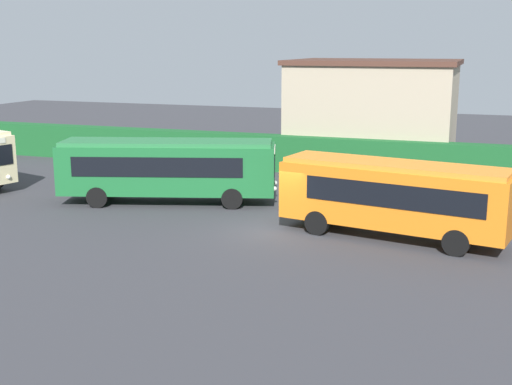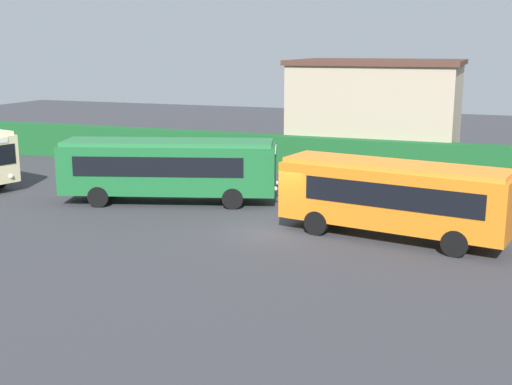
# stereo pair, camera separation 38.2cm
# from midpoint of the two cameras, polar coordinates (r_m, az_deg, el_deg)

# --- Properties ---
(ground_plane) EXTENTS (104.97, 104.97, 0.00)m
(ground_plane) POSITION_cam_midpoint_polar(r_m,az_deg,el_deg) (27.86, 1.28, -3.18)
(ground_plane) COLOR #38383D
(bus_green) EXTENTS (10.60, 5.37, 3.07)m
(bus_green) POSITION_cam_midpoint_polar(r_m,az_deg,el_deg) (32.46, -7.91, 2.18)
(bus_green) COLOR #19602D
(bus_green) RESTS_ON ground_plane
(bus_orange) EXTENTS (9.31, 3.96, 3.06)m
(bus_orange) POSITION_cam_midpoint_polar(r_m,az_deg,el_deg) (26.74, 11.28, -0.19)
(bus_orange) COLOR orange
(bus_orange) RESTS_ON ground_plane
(hedge_row) EXTENTS (64.49, 1.15, 2.18)m
(hedge_row) POSITION_cam_midpoint_polar(r_m,az_deg,el_deg) (39.74, 7.09, 3.08)
(hedge_row) COLOR #195727
(hedge_row) RESTS_ON ground_plane
(depot_building) EXTENTS (10.29, 8.31, 6.65)m
(depot_building) POSITION_cam_midpoint_polar(r_m,az_deg,el_deg) (43.40, 9.81, 6.78)
(depot_building) COLOR tan
(depot_building) RESTS_ON ground_plane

